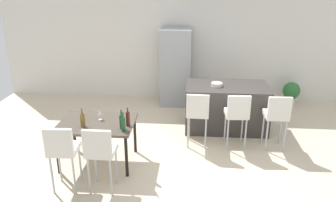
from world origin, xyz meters
TOP-DOWN VIEW (x-y plane):
  - ground_plane at (0.00, 0.00)m, footprint 10.00×10.00m
  - back_wall at (0.00, 2.74)m, footprint 10.00×0.12m
  - kitchen_island at (0.51, 0.97)m, footprint 1.64×0.95m
  - bar_chair_left at (-0.08, 0.11)m, footprint 0.42×0.42m
  - bar_chair_middle at (0.62, 0.11)m, footprint 0.42×0.42m
  - bar_chair_right at (1.32, 0.11)m, footprint 0.41×0.41m
  - dining_table at (-1.74, -0.59)m, footprint 1.23×0.90m
  - dining_chair_near at (-2.01, -1.40)m, footprint 0.42×0.42m
  - dining_chair_far at (-1.46, -1.40)m, footprint 0.41×0.41m
  - wine_bottle_corner at (-1.20, -0.67)m, footprint 0.06×0.06m
  - wine_bottle_end at (-1.23, -0.88)m, footprint 0.06×0.06m
  - wine_bottle_near at (-1.28, -0.78)m, footprint 0.07×0.07m
  - wine_bottle_inner at (-1.91, -0.76)m, footprint 0.08×0.08m
  - wine_glass_left at (-1.71, -0.48)m, footprint 0.07×0.07m
  - refrigerator at (-0.61, 2.30)m, footprint 0.72×0.68m
  - fruit_bowl at (0.29, 0.91)m, footprint 0.22×0.22m
  - potted_plant at (2.16, 2.29)m, footprint 0.40×0.40m

SIDE VIEW (x-z plane):
  - ground_plane at x=0.00m, z-range 0.00..0.00m
  - potted_plant at x=2.16m, z-range 0.05..0.65m
  - kitchen_island at x=0.51m, z-range 0.00..0.92m
  - dining_table at x=-1.74m, z-range 0.30..1.04m
  - bar_chair_left at x=-0.08m, z-range 0.17..1.22m
  - bar_chair_middle at x=0.62m, z-range 0.17..1.22m
  - bar_chair_right at x=1.32m, z-range 0.17..1.22m
  - dining_chair_near at x=-2.01m, z-range 0.17..1.22m
  - dining_chair_far at x=-1.46m, z-range 0.17..1.22m
  - wine_bottle_near at x=-1.28m, z-range 0.70..1.01m
  - wine_bottle_inner at x=-1.91m, z-range 0.70..1.02m
  - wine_bottle_end at x=-1.23m, z-range 0.70..1.02m
  - wine_bottle_corner at x=-1.20m, z-range 0.71..1.01m
  - wine_glass_left at x=-1.71m, z-range 0.78..0.95m
  - refrigerator at x=-0.61m, z-range 0.00..1.84m
  - fruit_bowl at x=0.29m, z-range 0.92..0.99m
  - back_wall at x=0.00m, z-range 0.00..2.90m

